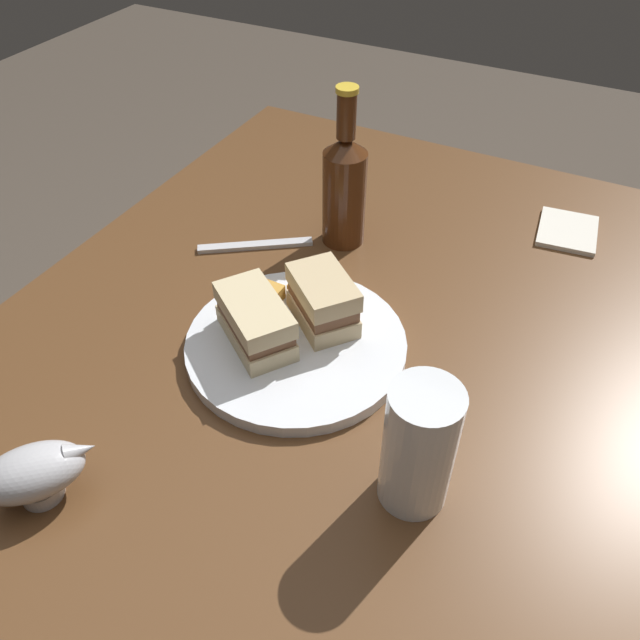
% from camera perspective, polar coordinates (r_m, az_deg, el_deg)
% --- Properties ---
extents(ground_plane, '(6.00, 6.00, 0.00)m').
position_cam_1_polar(ground_plane, '(1.48, 1.30, -22.05)').
color(ground_plane, '#4C4238').
extents(dining_table, '(1.12, 0.90, 0.74)m').
position_cam_1_polar(dining_table, '(1.15, 1.59, -14.07)').
color(dining_table, brown).
rests_on(dining_table, ground).
extents(plate, '(0.29, 0.29, 0.02)m').
position_cam_1_polar(plate, '(0.83, -2.16, -2.22)').
color(plate, white).
rests_on(plate, dining_table).
extents(sandwich_half_left, '(0.11, 0.12, 0.07)m').
position_cam_1_polar(sandwich_half_left, '(0.82, 0.27, 1.76)').
color(sandwich_half_left, '#CCB284').
rests_on(sandwich_half_left, plate).
extents(sandwich_half_right, '(0.12, 0.14, 0.06)m').
position_cam_1_polar(sandwich_half_right, '(0.80, -5.84, -0.11)').
color(sandwich_half_right, beige).
rests_on(sandwich_half_right, plate).
extents(potato_wedge_front, '(0.04, 0.02, 0.01)m').
position_cam_1_polar(potato_wedge_front, '(0.88, -5.24, 2.48)').
color(potato_wedge_front, '#B77F33').
rests_on(potato_wedge_front, plate).
extents(potato_wedge_middle, '(0.04, 0.04, 0.02)m').
position_cam_1_polar(potato_wedge_middle, '(0.84, -3.87, 0.49)').
color(potato_wedge_middle, '#B77F33').
rests_on(potato_wedge_middle, plate).
extents(potato_wedge_back, '(0.02, 0.05, 0.02)m').
position_cam_1_polar(potato_wedge_back, '(0.87, -1.37, 2.50)').
color(potato_wedge_back, gold).
rests_on(potato_wedge_back, plate).
extents(potato_wedge_left_edge, '(0.04, 0.03, 0.02)m').
position_cam_1_polar(potato_wedge_left_edge, '(0.83, -4.93, -0.51)').
color(potato_wedge_left_edge, gold).
rests_on(potato_wedge_left_edge, plate).
extents(potato_wedge_right_edge, '(0.06, 0.02, 0.02)m').
position_cam_1_polar(potato_wedge_right_edge, '(0.86, -4.70, 1.79)').
color(potato_wedge_right_edge, gold).
rests_on(potato_wedge_right_edge, plate).
extents(pint_glass, '(0.07, 0.07, 0.15)m').
position_cam_1_polar(pint_glass, '(0.65, 8.79, -11.73)').
color(pint_glass, white).
rests_on(pint_glass, dining_table).
extents(gravy_boat, '(0.12, 0.12, 0.07)m').
position_cam_1_polar(gravy_boat, '(0.72, -24.30, -12.37)').
color(gravy_boat, '#B7B7BC').
rests_on(gravy_boat, dining_table).
extents(cider_bottle, '(0.07, 0.07, 0.25)m').
position_cam_1_polar(cider_bottle, '(0.97, 2.21, 11.92)').
color(cider_bottle, '#47230F').
rests_on(cider_bottle, dining_table).
extents(napkin, '(0.12, 0.10, 0.01)m').
position_cam_1_polar(napkin, '(1.11, 21.37, 7.48)').
color(napkin, silver).
rests_on(napkin, dining_table).
extents(fork, '(0.11, 0.16, 0.01)m').
position_cam_1_polar(fork, '(1.01, -5.83, 6.70)').
color(fork, silver).
rests_on(fork, dining_table).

